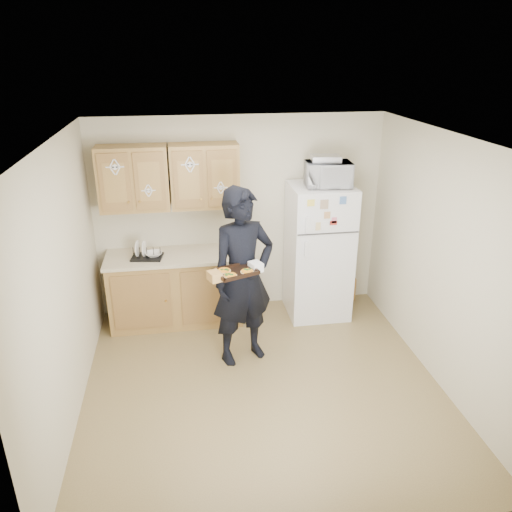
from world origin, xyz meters
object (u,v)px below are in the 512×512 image
object	(u,v)px
refrigerator	(319,252)
microwave	(328,174)
baking_tray	(236,272)
person	(243,278)
dish_rack	(147,252)

from	to	relation	value
refrigerator	microwave	world-z (taller)	microwave
baking_tray	microwave	xyz separation A→B (m)	(1.24, 1.12, 0.67)
person	microwave	xyz separation A→B (m)	(1.13, 0.84, 0.87)
baking_tray	dish_rack	xyz separation A→B (m)	(-0.93, 1.18, -0.20)
microwave	dish_rack	xyz separation A→B (m)	(-2.17, 0.06, -0.87)
baking_tray	microwave	bearing A→B (deg)	20.94
person	baking_tray	world-z (taller)	person
refrigerator	dish_rack	xyz separation A→B (m)	(-2.11, 0.01, 0.12)
baking_tray	dish_rack	world-z (taller)	baking_tray
microwave	dish_rack	world-z (taller)	microwave
baking_tray	dish_rack	bearing A→B (deg)	107.07
refrigerator	baking_tray	distance (m)	1.69
person	microwave	world-z (taller)	microwave
refrigerator	microwave	bearing A→B (deg)	-43.24
refrigerator	dish_rack	bearing A→B (deg)	179.77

